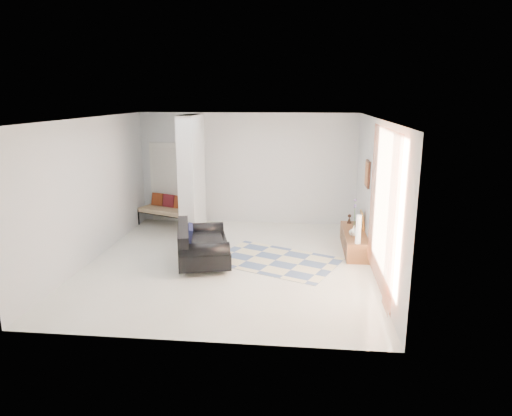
# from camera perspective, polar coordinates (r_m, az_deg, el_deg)

# --- Properties ---
(floor) EXTENTS (6.00, 6.00, 0.00)m
(floor) POSITION_cam_1_polar(r_m,az_deg,el_deg) (9.09, -3.32, -6.79)
(floor) COLOR silver
(floor) RESTS_ON ground
(ceiling) EXTENTS (6.00, 6.00, 0.00)m
(ceiling) POSITION_cam_1_polar(r_m,az_deg,el_deg) (8.52, -3.59, 11.11)
(ceiling) COLOR white
(ceiling) RESTS_ON wall_back
(wall_back) EXTENTS (6.00, 0.00, 6.00)m
(wall_back) POSITION_cam_1_polar(r_m,az_deg,el_deg) (11.62, -1.07, 4.93)
(wall_back) COLOR silver
(wall_back) RESTS_ON ground
(wall_front) EXTENTS (6.00, 0.00, 6.00)m
(wall_front) POSITION_cam_1_polar(r_m,az_deg,el_deg) (5.86, -8.16, -4.23)
(wall_front) COLOR silver
(wall_front) RESTS_ON ground
(wall_left) EXTENTS (0.00, 6.00, 6.00)m
(wall_left) POSITION_cam_1_polar(r_m,az_deg,el_deg) (9.53, -20.00, 2.11)
(wall_left) COLOR silver
(wall_left) RESTS_ON ground
(wall_right) EXTENTS (0.00, 6.00, 6.00)m
(wall_right) POSITION_cam_1_polar(r_m,az_deg,el_deg) (8.70, 14.75, 1.42)
(wall_right) COLOR silver
(wall_right) RESTS_ON ground
(partition_column) EXTENTS (0.35, 1.20, 2.80)m
(partition_column) POSITION_cam_1_polar(r_m,az_deg,el_deg) (10.46, -8.01, 3.79)
(partition_column) COLOR #B7BCBF
(partition_column) RESTS_ON floor
(hallway_door) EXTENTS (0.85, 0.06, 2.04)m
(hallway_door) POSITION_cam_1_polar(r_m,az_deg,el_deg) (12.08, -11.04, 3.19)
(hallway_door) COLOR silver
(hallway_door) RESTS_ON floor
(curtain) EXTENTS (0.00, 2.55, 2.55)m
(curtain) POSITION_cam_1_polar(r_m,az_deg,el_deg) (7.57, 15.45, -0.06)
(curtain) COLOR #F87541
(curtain) RESTS_ON wall_right
(wall_art) EXTENTS (0.04, 0.45, 0.55)m
(wall_art) POSITION_cam_1_polar(r_m,az_deg,el_deg) (9.63, 13.77, 4.17)
(wall_art) COLOR #391A0F
(wall_art) RESTS_ON wall_right
(media_console) EXTENTS (0.45, 1.76, 0.80)m
(media_console) POSITION_cam_1_polar(r_m,az_deg,el_deg) (9.94, 12.15, -4.02)
(media_console) COLOR brown
(media_console) RESTS_ON floor
(loveseat) EXTENTS (1.33, 1.81, 0.76)m
(loveseat) POSITION_cam_1_polar(r_m,az_deg,el_deg) (9.02, -7.04, -4.67)
(loveseat) COLOR silver
(loveseat) RESTS_ON floor
(daybed) EXTENTS (1.70, 1.20, 0.77)m
(daybed) POSITION_cam_1_polar(r_m,az_deg,el_deg) (11.71, -10.69, -0.12)
(daybed) COLOR black
(daybed) RESTS_ON floor
(area_rug) EXTENTS (2.79, 2.38, 0.01)m
(area_rug) POSITION_cam_1_polar(r_m,az_deg,el_deg) (9.17, 2.46, -6.57)
(area_rug) COLOR beige
(area_rug) RESTS_ON floor
(cylinder_lamp) EXTENTS (0.10, 0.10, 0.57)m
(cylinder_lamp) POSITION_cam_1_polar(r_m,az_deg,el_deg) (9.07, 12.68, -2.61)
(cylinder_lamp) COLOR silver
(cylinder_lamp) RESTS_ON media_console
(bronze_figurine) EXTENTS (0.11, 0.11, 0.21)m
(bronze_figurine) POSITION_cam_1_polar(r_m,az_deg,el_deg) (10.48, 11.59, -1.34)
(bronze_figurine) COLOR black
(bronze_figurine) RESTS_ON media_console
(vase) EXTENTS (0.22, 0.22, 0.20)m
(vase) POSITION_cam_1_polar(r_m,az_deg,el_deg) (9.58, 12.12, -2.83)
(vase) COLOR silver
(vase) RESTS_ON media_console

